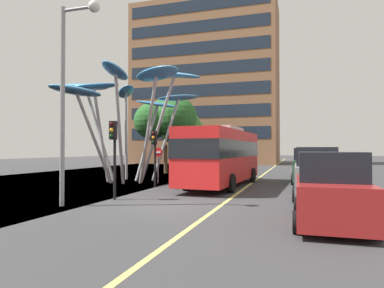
{
  "coord_description": "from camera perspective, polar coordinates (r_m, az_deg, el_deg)",
  "views": [
    {
      "loc": [
        5.08,
        -12.46,
        2.17
      ],
      "look_at": [
        -0.78,
        6.48,
        2.5
      ],
      "focal_mm": 32.0,
      "sensor_mm": 36.0,
      "label": 1
    }
  ],
  "objects": [
    {
      "name": "tree_pavement_near",
      "position": [
        31.26,
        -4.18,
        4.32
      ],
      "size": [
        5.58,
        5.45,
        7.11
      ],
      "color": "brown",
      "rests_on": "ground"
    },
    {
      "name": "traffic_light_kerb_near",
      "position": [
        15.18,
        -12.94,
        0.22
      ],
      "size": [
        0.28,
        0.42,
        3.41
      ],
      "color": "black",
      "rests_on": "ground"
    },
    {
      "name": "traffic_light_island_mid",
      "position": [
        22.69,
        -2.71,
        0.21
      ],
      "size": [
        0.28,
        0.42,
        3.63
      ],
      "color": "black",
      "rests_on": "ground"
    },
    {
      "name": "car_parked_far",
      "position": [
        23.25,
        18.76,
        -3.63
      ],
      "size": [
        2.07,
        4.08,
        2.27
      ],
      "color": "#2D5138",
      "rests_on": "ground"
    },
    {
      "name": "backdrop_building",
      "position": [
        56.53,
        2.39,
        9.75
      ],
      "size": [
        22.65,
        10.86,
        25.32
      ],
      "color": "#8E6042",
      "rests_on": "ground"
    },
    {
      "name": "car_parked_mid",
      "position": [
        16.24,
        19.92,
        -4.81
      ],
      "size": [
        1.97,
        4.5,
        2.28
      ],
      "color": "gray",
      "rests_on": "ground"
    },
    {
      "name": "car_parked_near",
      "position": [
        10.72,
        22.1,
        -7.26
      ],
      "size": [
        2.08,
        4.35,
        2.11
      ],
      "color": "maroon",
      "rests_on": "ground"
    },
    {
      "name": "ground",
      "position": [
        13.9,
        -7.62,
        -10.13
      ],
      "size": [
        120.0,
        240.0,
        0.1
      ],
      "color": "#38383A"
    },
    {
      "name": "tree_pavement_far",
      "position": [
        37.34,
        -1.72,
        2.24
      ],
      "size": [
        4.92,
        4.74,
        6.67
      ],
      "color": "brown",
      "rests_on": "ground"
    },
    {
      "name": "traffic_light_kerb_far",
      "position": [
        19.86,
        -6.29,
        -0.36
      ],
      "size": [
        0.28,
        0.42,
        3.26
      ],
      "color": "black",
      "rests_on": "ground"
    },
    {
      "name": "car_side_street",
      "position": [
        29.5,
        18.79,
        -3.18
      ],
      "size": [
        2.03,
        4.24,
        2.12
      ],
      "color": "#2D5138",
      "rests_on": "ground"
    },
    {
      "name": "leaf_sculpture",
      "position": [
        23.56,
        -10.79,
        8.39
      ],
      "size": [
        10.92,
        9.84,
        7.56
      ],
      "color": "#9EA0A5",
      "rests_on": "ground"
    },
    {
      "name": "street_lamp",
      "position": [
        14.18,
        -19.56,
        10.45
      ],
      "size": [
        1.69,
        0.44,
        7.8
      ],
      "color": "gray",
      "rests_on": "ground"
    },
    {
      "name": "no_entry_sign",
      "position": [
        22.12,
        -5.69,
        -2.57
      ],
      "size": [
        0.6,
        0.12,
        2.3
      ],
      "color": "gray",
      "rests_on": "ground"
    },
    {
      "name": "red_bus",
      "position": [
        20.38,
        5.09,
        -1.66
      ],
      "size": [
        3.12,
        10.19,
        3.51
      ],
      "color": "red",
      "rests_on": "ground"
    },
    {
      "name": "pedestrian",
      "position": [
        19.04,
        -2.68,
        -4.99
      ],
      "size": [
        0.34,
        0.34,
        1.66
      ],
      "color": "#2D3342",
      "rests_on": "ground"
    }
  ]
}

